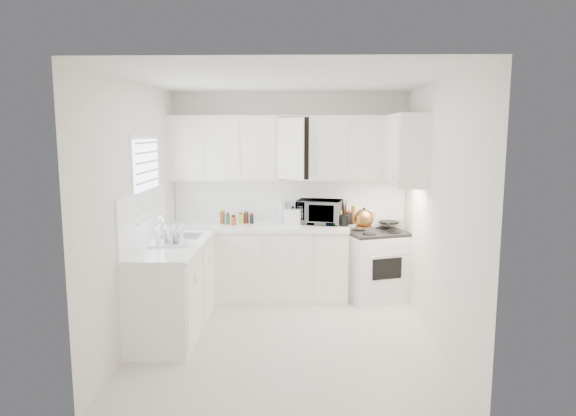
{
  "coord_description": "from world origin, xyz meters",
  "views": [
    {
      "loc": [
        0.14,
        -5.06,
        2.11
      ],
      "look_at": [
        0.0,
        0.7,
        1.25
      ],
      "focal_mm": 32.25,
      "sensor_mm": 36.0,
      "label": 1
    }
  ],
  "objects_px": {
    "rice_cooker": "(293,215)",
    "tea_kettle": "(364,217)",
    "stove": "(376,256)",
    "microwave": "(319,209)",
    "utensil_crock": "(344,212)",
    "dish_rack": "(169,235)"
  },
  "relations": [
    {
      "from": "tea_kettle",
      "to": "utensil_crock",
      "type": "height_order",
      "value": "utensil_crock"
    },
    {
      "from": "utensil_crock",
      "to": "microwave",
      "type": "bearing_deg",
      "value": 150.4
    },
    {
      "from": "tea_kettle",
      "to": "utensil_crock",
      "type": "xyz_separation_m",
      "value": [
        -0.23,
        0.07,
        0.05
      ]
    },
    {
      "from": "microwave",
      "to": "rice_cooker",
      "type": "xyz_separation_m",
      "value": [
        -0.33,
        -0.06,
        -0.07
      ]
    },
    {
      "from": "stove",
      "to": "tea_kettle",
      "type": "xyz_separation_m",
      "value": [
        -0.18,
        -0.16,
        0.52
      ]
    },
    {
      "from": "dish_rack",
      "to": "stove",
      "type": "bearing_deg",
      "value": 20.67
    },
    {
      "from": "microwave",
      "to": "rice_cooker",
      "type": "height_order",
      "value": "microwave"
    },
    {
      "from": "stove",
      "to": "dish_rack",
      "type": "relative_size",
      "value": 2.79
    },
    {
      "from": "stove",
      "to": "microwave",
      "type": "relative_size",
      "value": 2.04
    },
    {
      "from": "rice_cooker",
      "to": "tea_kettle",
      "type": "bearing_deg",
      "value": -3.88
    },
    {
      "from": "tea_kettle",
      "to": "utensil_crock",
      "type": "bearing_deg",
      "value": 145.45
    },
    {
      "from": "microwave",
      "to": "stove",
      "type": "bearing_deg",
      "value": 6.77
    },
    {
      "from": "tea_kettle",
      "to": "stove",
      "type": "bearing_deg",
      "value": 22.78
    },
    {
      "from": "stove",
      "to": "rice_cooker",
      "type": "relative_size",
      "value": 4.8
    },
    {
      "from": "rice_cooker",
      "to": "dish_rack",
      "type": "bearing_deg",
      "value": -127.88
    },
    {
      "from": "tea_kettle",
      "to": "dish_rack",
      "type": "xyz_separation_m",
      "value": [
        -2.12,
        -1.05,
        -0.01
      ]
    },
    {
      "from": "stove",
      "to": "dish_rack",
      "type": "height_order",
      "value": "dish_rack"
    },
    {
      "from": "microwave",
      "to": "dish_rack",
      "type": "distance_m",
      "value": 2.05
    },
    {
      "from": "stove",
      "to": "microwave",
      "type": "height_order",
      "value": "microwave"
    },
    {
      "from": "stove",
      "to": "tea_kettle",
      "type": "relative_size",
      "value": 3.83
    },
    {
      "from": "rice_cooker",
      "to": "dish_rack",
      "type": "height_order",
      "value": "rice_cooker"
    },
    {
      "from": "rice_cooker",
      "to": "utensil_crock",
      "type": "xyz_separation_m",
      "value": [
        0.64,
        -0.11,
        0.06
      ]
    }
  ]
}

